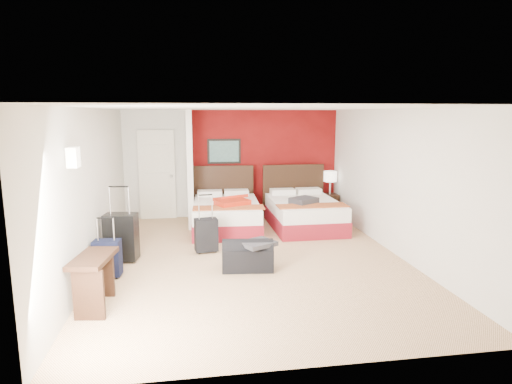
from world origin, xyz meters
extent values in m
plane|color=#D8B185|center=(0.00, 0.00, 0.00)|extent=(6.50, 6.50, 0.00)
cube|color=silver|center=(0.00, 3.25, 1.25)|extent=(5.00, 0.04, 2.50)
cube|color=silver|center=(-2.50, 0.00, 1.25)|extent=(0.04, 6.50, 2.50)
cube|color=black|center=(-0.20, 3.19, 1.55)|extent=(0.78, 0.03, 0.58)
cube|color=white|center=(-2.38, -1.50, 1.90)|extent=(0.12, 0.20, 0.24)
cube|color=maroon|center=(0.75, 3.23, 1.25)|extent=(3.50, 0.04, 2.50)
cube|color=silver|center=(-1.00, 2.61, 1.25)|extent=(0.12, 1.20, 2.50)
cube|color=silver|center=(-1.75, 3.20, 1.02)|extent=(0.82, 0.06, 2.05)
cube|color=silver|center=(-0.27, 1.96, 0.29)|extent=(1.47, 2.03, 0.59)
cube|color=white|center=(1.40, 1.86, 0.30)|extent=(1.39, 1.99, 0.59)
cube|color=red|center=(-0.17, 1.86, 0.64)|extent=(0.94, 1.07, 0.11)
cube|color=#36363A|center=(1.30, 1.56, 0.65)|extent=(0.64, 0.61, 0.12)
cube|color=black|center=(2.28, 2.84, 0.26)|extent=(0.39, 0.39, 0.53)
cylinder|color=beige|center=(2.28, 2.84, 0.80)|extent=(0.39, 0.39, 0.55)
cube|color=black|center=(-2.15, 0.23, 0.39)|extent=(0.56, 0.40, 0.77)
cube|color=black|center=(-0.75, 0.49, 0.29)|extent=(0.42, 0.30, 0.58)
cube|color=black|center=(-2.25, -0.49, 0.27)|extent=(0.41, 0.27, 0.54)
cube|color=black|center=(-0.14, -0.49, 0.20)|extent=(0.83, 0.50, 0.40)
cube|color=#343438|center=(0.01, -0.54, 0.43)|extent=(0.63, 0.60, 0.07)
cube|color=black|center=(-2.23, -1.54, 0.34)|extent=(0.52, 0.86, 0.68)
camera|label=1|loc=(-1.01, -6.95, 2.41)|focal=30.55mm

